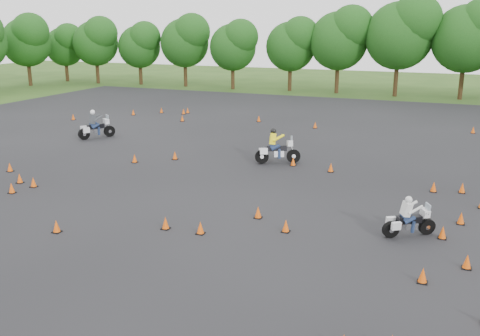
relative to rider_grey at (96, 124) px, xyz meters
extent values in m
plane|color=#2D5119|center=(13.27, -11.53, -0.97)|extent=(140.00, 140.00, 0.00)
plane|color=black|center=(13.27, -5.53, -0.96)|extent=(62.00, 62.00, 0.00)
cone|color=#ED5409|center=(7.91, 9.74, -0.74)|extent=(0.26, 0.26, 0.45)
cone|color=#ED5409|center=(21.44, -13.41, -0.74)|extent=(0.26, 0.26, 0.45)
cone|color=#ED5409|center=(16.26, -2.43, -0.74)|extent=(0.26, 0.26, 0.45)
cone|color=#ED5409|center=(22.53, -3.69, -0.74)|extent=(0.26, 0.26, 0.45)
cone|color=#ED5409|center=(-1.20, 10.56, -0.74)|extent=(0.26, 0.26, 0.45)
cone|color=#ED5409|center=(8.74, -14.28, -0.74)|extent=(0.26, 0.26, 0.45)
cone|color=#ED5409|center=(5.84, -4.56, -0.74)|extent=(0.26, 0.26, 0.45)
cone|color=#ED5409|center=(12.61, 8.79, -0.74)|extent=(0.26, 0.26, 0.45)
cone|color=#ED5409|center=(22.48, -7.87, -0.74)|extent=(0.26, 0.26, 0.45)
cone|color=#ED5409|center=(-5.95, 5.02, -0.74)|extent=(0.26, 0.26, 0.45)
cone|color=#ED5409|center=(14.11, -1.97, -0.74)|extent=(0.26, 0.26, 0.45)
cone|color=#ED5409|center=(12.28, -12.51, -0.74)|extent=(0.26, 0.26, 0.45)
cone|color=#ED5409|center=(15.08, -10.13, -0.74)|extent=(0.26, 0.26, 0.45)
cone|color=#ED5409|center=(-2.82, 8.75, -0.74)|extent=(0.26, 0.26, 0.45)
cone|color=#ED5409|center=(2.32, 7.69, -0.74)|extent=(0.26, 0.26, 0.45)
cone|color=#ED5409|center=(21.88, -9.64, -0.74)|extent=(0.26, 0.26, 0.45)
cone|color=#ED5409|center=(7.57, -3.14, -0.74)|extent=(0.26, 0.26, 0.45)
cone|color=#ED5409|center=(16.52, -11.12, -0.74)|extent=(0.26, 0.26, 0.45)
cone|color=#ED5409|center=(23.23, 11.07, -0.74)|extent=(0.26, 0.26, 0.45)
cone|color=#ED5409|center=(3.94, -10.20, -0.74)|extent=(0.26, 0.26, 0.45)
cone|color=#ED5409|center=(3.69, -11.28, -0.74)|extent=(0.26, 0.26, 0.45)
cone|color=#ED5409|center=(12.29, -1.58, -0.74)|extent=(0.26, 0.26, 0.45)
cone|color=#ED5409|center=(2.86, -9.93, -0.74)|extent=(0.26, 0.26, 0.45)
cone|color=#ED5409|center=(20.41, -8.80, -0.74)|extent=(0.26, 0.26, 0.45)
cone|color=#ED5409|center=(13.70, -12.45, -0.74)|extent=(0.26, 0.26, 0.45)
cone|color=#ED5409|center=(21.32, -4.01, -0.74)|extent=(0.26, 0.26, 0.45)
cone|color=#ED5409|center=(0.89, -8.53, -0.74)|extent=(0.26, 0.26, 0.45)
cone|color=#ED5409|center=(0.85, 10.67, -0.74)|extent=(0.26, 0.26, 0.45)
cone|color=#ED5409|center=(22.66, -11.91, -0.74)|extent=(0.26, 0.26, 0.45)
cone|color=#ED5409|center=(0.93, 11.28, -0.74)|extent=(0.26, 0.26, 0.45)
camera|label=1|loc=(21.79, -28.73, 6.47)|focal=40.00mm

